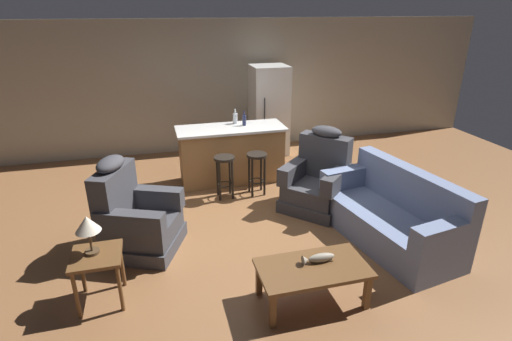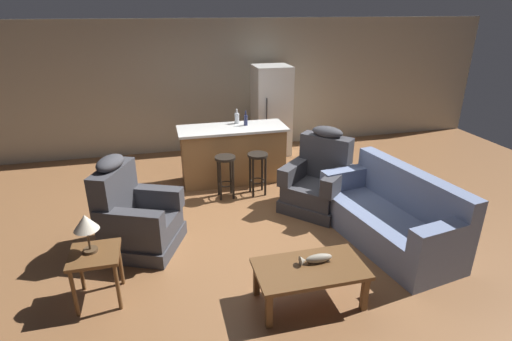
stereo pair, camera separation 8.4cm
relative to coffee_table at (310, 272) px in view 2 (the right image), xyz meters
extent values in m
plane|color=brown|center=(-0.16, 1.89, -0.36)|extent=(12.00, 12.00, 0.00)
cube|color=#A89E89|center=(-0.16, 5.01, 0.94)|extent=(12.00, 0.05, 2.60)
cube|color=brown|center=(0.00, 0.00, 0.04)|extent=(1.10, 0.60, 0.04)
cube|color=brown|center=(-0.49, -0.24, -0.17)|extent=(0.06, 0.06, 0.38)
cube|color=brown|center=(0.49, -0.24, -0.17)|extent=(0.06, 0.06, 0.38)
cube|color=brown|center=(-0.49, 0.24, -0.17)|extent=(0.06, 0.06, 0.38)
cube|color=brown|center=(0.49, 0.24, -0.17)|extent=(0.06, 0.06, 0.38)
cube|color=#4C3823|center=(0.11, 0.06, 0.06)|extent=(0.22, 0.07, 0.01)
ellipsoid|color=#9E937F|center=(0.11, 0.06, 0.10)|extent=(0.28, 0.09, 0.09)
cone|color=#9E937F|center=(-0.06, 0.06, 0.10)|extent=(0.06, 0.10, 0.10)
cube|color=#707FA3|center=(1.35, 0.82, -0.26)|extent=(1.14, 2.01, 0.20)
cube|color=#707FA3|center=(1.35, 0.82, -0.05)|extent=(1.14, 2.01, 0.22)
cube|color=#707FA3|center=(1.67, 0.87, 0.32)|extent=(0.51, 1.91, 0.52)
cube|color=#707FA3|center=(1.49, -0.02, 0.20)|extent=(0.86, 0.33, 0.28)
cube|color=#707FA3|center=(1.22, 1.66, 0.20)|extent=(0.86, 0.33, 0.28)
cube|color=#3D3D42|center=(-1.64, 1.44, -0.27)|extent=(1.10, 1.10, 0.18)
cube|color=#3D3D42|center=(-1.64, 1.44, -0.06)|extent=(1.03, 1.01, 0.24)
cube|color=#3D3D42|center=(-1.92, 1.55, 0.38)|extent=(0.52, 0.79, 0.64)
ellipsoid|color=#3D3D42|center=(-1.92, 1.55, 0.76)|extent=(0.42, 0.53, 0.16)
cube|color=#3D3D42|center=(-1.50, 1.73, 0.19)|extent=(0.80, 0.48, 0.26)
cube|color=#3D3D42|center=(-1.76, 1.13, 0.19)|extent=(0.80, 0.48, 0.26)
cube|color=#3D3D42|center=(0.82, 1.89, -0.27)|extent=(1.19, 1.19, 0.18)
cube|color=#3D3D42|center=(0.82, 1.89, -0.06)|extent=(1.10, 1.10, 0.24)
cube|color=#3D3D42|center=(1.04, 2.09, 0.38)|extent=(0.69, 0.72, 0.64)
ellipsoid|color=#3D3D42|center=(1.04, 2.09, 0.76)|extent=(0.51, 0.52, 0.16)
cube|color=#3D3D42|center=(1.03, 1.63, 0.19)|extent=(0.71, 0.68, 0.26)
cube|color=#3D3D42|center=(0.58, 2.12, 0.19)|extent=(0.71, 0.68, 0.26)
cube|color=brown|center=(-2.06, 0.55, 0.18)|extent=(0.48, 0.48, 0.04)
cylinder|color=brown|center=(-2.26, 0.35, -0.10)|extent=(0.04, 0.04, 0.52)
cylinder|color=brown|center=(-1.86, 0.35, -0.10)|extent=(0.04, 0.04, 0.52)
cylinder|color=brown|center=(-2.26, 0.75, -0.10)|extent=(0.04, 0.04, 0.52)
cylinder|color=brown|center=(-1.86, 0.75, -0.10)|extent=(0.04, 0.04, 0.52)
cylinder|color=#4C3823|center=(-2.10, 0.59, 0.21)|extent=(0.14, 0.14, 0.03)
cylinder|color=#4C3823|center=(-2.10, 0.59, 0.34)|extent=(0.02, 0.02, 0.22)
cone|color=beige|center=(-2.10, 0.59, 0.53)|extent=(0.24, 0.24, 0.16)
cube|color=#9E7042|center=(-0.16, 3.24, 0.09)|extent=(1.71, 0.63, 0.91)
cube|color=silver|center=(-0.16, 3.24, 0.57)|extent=(1.80, 0.70, 0.04)
cylinder|color=black|center=(-0.39, 2.61, 0.30)|extent=(0.32, 0.32, 0.04)
torus|color=black|center=(-0.39, 2.61, -0.14)|extent=(0.23, 0.23, 0.02)
cylinder|color=black|center=(-0.49, 2.51, -0.04)|extent=(0.04, 0.04, 0.64)
cylinder|color=black|center=(-0.29, 2.51, -0.04)|extent=(0.04, 0.04, 0.64)
cylinder|color=black|center=(-0.49, 2.71, -0.04)|extent=(0.04, 0.04, 0.64)
cylinder|color=black|center=(-0.29, 2.71, -0.04)|extent=(0.04, 0.04, 0.64)
cylinder|color=black|center=(0.12, 2.61, 0.30)|extent=(0.32, 0.32, 0.04)
torus|color=black|center=(0.12, 2.61, -0.14)|extent=(0.23, 0.23, 0.02)
cylinder|color=black|center=(0.02, 2.51, -0.04)|extent=(0.04, 0.04, 0.64)
cylinder|color=black|center=(0.22, 2.51, -0.04)|extent=(0.04, 0.04, 0.64)
cylinder|color=black|center=(0.02, 2.71, -0.04)|extent=(0.04, 0.04, 0.64)
cylinder|color=black|center=(0.22, 2.71, -0.04)|extent=(0.04, 0.04, 0.64)
cube|color=white|center=(0.87, 4.44, 0.52)|extent=(0.70, 0.66, 1.76)
cylinder|color=#333338|center=(0.67, 4.09, 0.60)|extent=(0.02, 0.02, 0.50)
cylinder|color=silver|center=(-0.03, 3.45, 0.67)|extent=(0.08, 0.08, 0.17)
cylinder|color=silver|center=(-0.03, 3.45, 0.80)|extent=(0.03, 0.03, 0.07)
cylinder|color=#23284C|center=(0.09, 3.29, 0.67)|extent=(0.06, 0.06, 0.18)
cylinder|color=#23284C|center=(0.09, 3.29, 0.80)|extent=(0.02, 0.02, 0.08)
camera|label=1|loc=(-1.40, -3.03, 2.45)|focal=28.00mm
camera|label=2|loc=(-1.32, -3.05, 2.45)|focal=28.00mm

